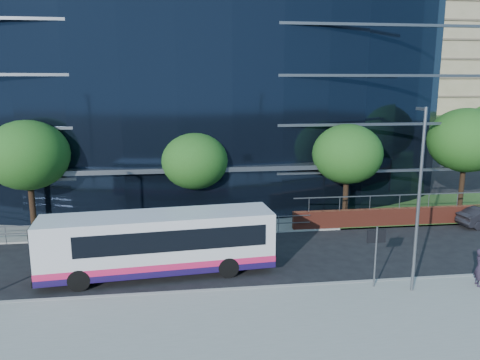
{
  "coord_description": "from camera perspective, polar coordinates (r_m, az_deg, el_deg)",
  "views": [
    {
      "loc": [
        -4.06,
        -20.21,
        9.07
      ],
      "look_at": [
        -0.27,
        8.0,
        3.2
      ],
      "focal_mm": 35.0,
      "sensor_mm": 36.0,
      "label": 1
    }
  ],
  "objects": [
    {
      "name": "glass_office",
      "position": [
        41.07,
        -7.69,
        10.06
      ],
      "size": [
        44.0,
        23.1,
        16.0
      ],
      "color": "black",
      "rests_on": "ground"
    },
    {
      "name": "guard_railings",
      "position": [
        28.7,
        -15.28,
        -5.47
      ],
      "size": [
        24.0,
        0.05,
        1.1
      ],
      "color": "slate",
      "rests_on": "ground"
    },
    {
      "name": "yellow_line_outer",
      "position": [
        21.8,
        3.88,
        -12.94
      ],
      "size": [
        80.0,
        0.08,
        0.01
      ],
      "primitive_type": "cube",
      "color": "gold",
      "rests_on": "ground"
    },
    {
      "name": "city_bus",
      "position": [
        22.96,
        -9.67,
        -7.53
      ],
      "size": [
        11.24,
        3.48,
        2.99
      ],
      "rotation": [
        0.0,
        0.0,
        0.09
      ],
      "color": "silver",
      "rests_on": "ground"
    },
    {
      "name": "tree_far_d",
      "position": [
        36.47,
        25.85,
        4.38
      ],
      "size": [
        5.28,
        5.28,
        7.44
      ],
      "color": "black",
      "rests_on": "ground"
    },
    {
      "name": "far_forecourt",
      "position": [
        32.54,
        -10.81,
        -4.65
      ],
      "size": [
        50.0,
        8.0,
        0.1
      ],
      "primitive_type": "cube",
      "color": "gray",
      "rests_on": "ground"
    },
    {
      "name": "street_sign",
      "position": [
        21.63,
        16.26,
        -7.49
      ],
      "size": [
        0.85,
        0.09,
        2.8
      ],
      "color": "slate",
      "rests_on": "pavement_near"
    },
    {
      "name": "pedestrian",
      "position": [
        23.84,
        27.17,
        -9.45
      ],
      "size": [
        0.55,
        0.71,
        1.73
      ],
      "primitive_type": "imported",
      "rotation": [
        0.0,
        0.0,
        1.33
      ],
      "color": "#251D2C",
      "rests_on": "pavement_near"
    },
    {
      "name": "tree_far_a",
      "position": [
        30.83,
        -24.46,
        2.76
      ],
      "size": [
        4.95,
        4.95,
        6.98
      ],
      "color": "black",
      "rests_on": "ground"
    },
    {
      "name": "ground",
      "position": [
        22.52,
        3.47,
        -12.12
      ],
      "size": [
        200.0,
        200.0,
        0.0
      ],
      "primitive_type": "plane",
      "color": "black",
      "rests_on": "ground"
    },
    {
      "name": "streetlight_east",
      "position": [
        21.16,
        20.97,
        -1.77
      ],
      "size": [
        0.15,
        0.77,
        8.0
      ],
      "color": "slate",
      "rests_on": "pavement_near"
    },
    {
      "name": "apartment_block",
      "position": [
        85.43,
        17.74,
        12.49
      ],
      "size": [
        60.0,
        42.0,
        30.0
      ],
      "color": "#2D511E",
      "rests_on": "ground"
    },
    {
      "name": "pavement_near",
      "position": [
        18.13,
        6.66,
        -18.18
      ],
      "size": [
        80.0,
        8.0,
        0.15
      ],
      "primitive_type": "cube",
      "color": "gray",
      "rests_on": "ground"
    },
    {
      "name": "tree_dist_e",
      "position": [
        66.58,
        17.43,
        7.23
      ],
      "size": [
        4.62,
        4.62,
        6.51
      ],
      "color": "black",
      "rests_on": "ground"
    },
    {
      "name": "tree_far_b",
      "position": [
        30.12,
        -5.54,
        2.32
      ],
      "size": [
        4.29,
        4.29,
        6.05
      ],
      "color": "black",
      "rests_on": "ground"
    },
    {
      "name": "tree_far_c",
      "position": [
        31.56,
        12.96,
        3.1
      ],
      "size": [
        4.62,
        4.62,
        6.51
      ],
      "color": "black",
      "rests_on": "ground"
    },
    {
      "name": "yellow_line_inner",
      "position": [
        21.94,
        3.8,
        -12.78
      ],
      "size": [
        80.0,
        0.08,
        0.01
      ],
      "primitive_type": "cube",
      "color": "gold",
      "rests_on": "ground"
    },
    {
      "name": "kerb",
      "position": [
        21.59,
        3.99,
        -12.98
      ],
      "size": [
        80.0,
        0.25,
        0.16
      ],
      "primitive_type": "cube",
      "color": "gray",
      "rests_on": "ground"
    }
  ]
}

